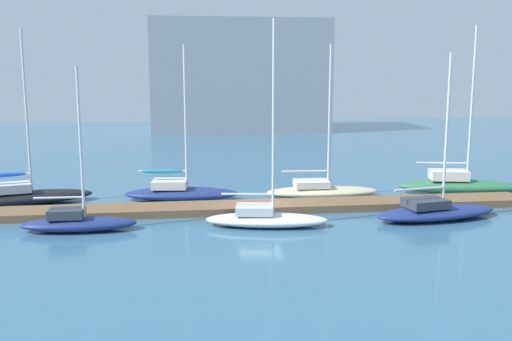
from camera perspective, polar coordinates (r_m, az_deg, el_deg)
name	(u,v)px	position (r m, az deg, el deg)	size (l,w,h in m)	color
ground_plane	(260,210)	(33.41, 0.44, -3.97)	(120.00, 120.00, 0.00)	#386684
dock_pier	(260,207)	(33.36, 0.45, -3.61)	(31.86, 2.35, 0.42)	brown
sailboat_0	(23,195)	(37.50, -22.03, -2.26)	(8.14, 3.96, 10.40)	black
sailboat_1	(77,221)	(30.49, -17.24, -4.83)	(5.79, 1.82, 8.22)	navy
sailboat_2	(180,191)	(36.27, -7.55, -2.06)	(7.27, 3.11, 9.51)	navy
sailboat_3	(265,217)	(30.00, 0.94, -4.59)	(6.61, 3.00, 10.51)	white
sailboat_4	(321,190)	(37.14, 6.45, -1.88)	(7.27, 2.54, 9.57)	beige
sailboat_5	(435,210)	(32.87, 17.29, -3.79)	(7.45, 3.50, 8.91)	navy
sailboat_6	(459,184)	(39.99, 19.42, -1.29)	(8.19, 3.66, 10.76)	#2D7047
harbor_building_distant	(239,76)	(77.33, -1.72, 9.30)	(22.77, 11.20, 14.36)	#9399A3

